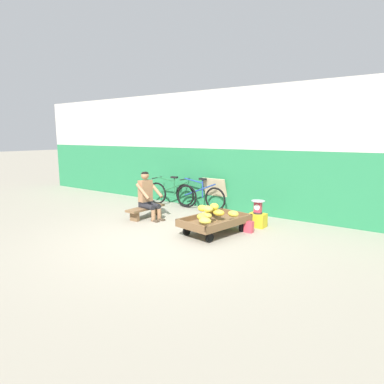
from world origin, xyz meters
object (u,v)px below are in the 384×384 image
Objects in this scene: plastic_crate at (257,220)px; bicycle_near_left at (171,194)px; banana_cart at (215,222)px; shopping_bag at (249,227)px; weighing_scale at (258,207)px; sign_board at (216,193)px; bicycle_far_left at (199,196)px; vendor_seated at (148,195)px; low_bench at (146,210)px.

bicycle_near_left is (-2.97, 0.65, 0.20)m from plastic_crate.
banana_cart is at bearing -116.80° from plastic_crate.
bicycle_near_left reaches higher than shopping_bag.
sign_board is (-1.72, 1.03, -0.03)m from weighing_scale.
sign_board is at bearing 121.13° from banana_cart.
bicycle_near_left is (-2.97, 0.65, -0.10)m from weighing_scale.
bicycle_far_left is at bearing 148.38° from shopping_bag.
bicycle_near_left is 1.32m from sign_board.
bicycle_far_left reaches higher than weighing_scale.
weighing_scale is at bearing -31.04° from sign_board.
banana_cart is at bearing -48.16° from bicycle_far_left.
vendor_seated is 3.80× the size of weighing_scale.
vendor_seated is at bearing -8.43° from low_bench.
low_bench is 0.97× the size of vendor_seated.
sign_board is at bearing 64.95° from low_bench.
shopping_bag is (2.53, 0.34, -0.45)m from vendor_seated.
shopping_bag is at bearing 42.14° from banana_cart.
low_bench is 1.72m from bicycle_far_left.
vendor_seated reaches higher than bicycle_near_left.
sign_board is (-1.22, 2.02, 0.19)m from banana_cart.
vendor_seated is at bearing -103.18° from bicycle_far_left.
banana_cart reaches higher than plastic_crate.
plastic_crate reaches higher than shopping_bag.
vendor_seated reaches higher than plastic_crate.
bicycle_near_left reaches higher than banana_cart.
vendor_seated reaches higher than shopping_bag.
bicycle_far_left is (0.39, 1.66, -0.21)m from vendor_seated.
shopping_bag is at bearing -20.98° from bicycle_near_left.
banana_cart reaches higher than low_bench.
banana_cart is at bearing -4.25° from low_bench.
weighing_scale is (0.50, 0.98, 0.21)m from banana_cart.
banana_cart is 2.97m from bicycle_near_left.
vendor_seated is 3.17× the size of plastic_crate.
low_bench is 2.64m from shopping_bag.
weighing_scale is (2.50, 0.84, -0.11)m from vendor_seated.
bicycle_near_left is at bearing 167.66° from weighing_scale.
weighing_scale is 3.04m from bicycle_near_left.
banana_cart is at bearing -58.87° from sign_board.
bicycle_near_left is at bearing 167.68° from plastic_crate.
plastic_crate is at bearing 63.20° from banana_cart.
plastic_crate is 0.30m from weighing_scale.
bicycle_far_left is 1.92× the size of sign_board.
low_bench is at bearing -172.91° from shopping_bag.
vendor_seated is at bearing -161.36° from plastic_crate.
plastic_crate is 0.22× the size of bicycle_near_left.
low_bench is (-2.09, 0.16, -0.04)m from banana_cart.
sign_board is (0.87, 1.86, 0.23)m from low_bench.
bicycle_far_left is at bearing 76.82° from vendor_seated.
shopping_bag is at bearing 7.62° from vendor_seated.
shopping_bag is (0.03, -0.50, -0.33)m from weighing_scale.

